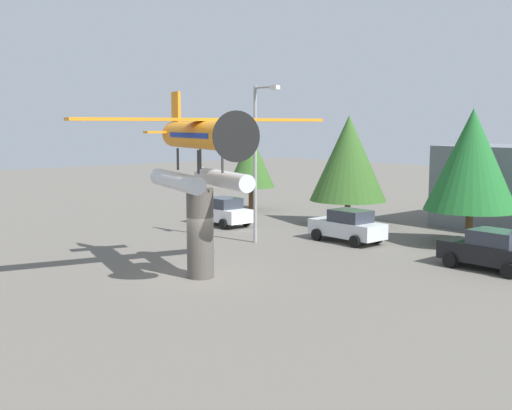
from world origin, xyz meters
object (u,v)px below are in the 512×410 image
at_px(car_near_white, 222,211).
at_px(streetlight_primary, 258,153).
at_px(tree_east, 348,158).
at_px(display_pedestal, 200,233).
at_px(tree_west, 251,161).
at_px(floatplane_monument, 200,147).
at_px(car_far_black, 491,250).
at_px(car_mid_silver, 348,226).
at_px(tree_center_back, 472,160).

bearing_deg(car_near_white, streetlight_primary, 159.82).
bearing_deg(tree_east, car_near_white, -128.11).
height_order(display_pedestal, tree_west, tree_west).
distance_m(floatplane_monument, streetlight_primary, 8.08).
bearing_deg(tree_west, streetlight_primary, -38.61).
relative_size(display_pedestal, car_far_black, 0.87).
bearing_deg(tree_east, display_pedestal, -70.70).
height_order(display_pedestal, floatplane_monument, floatplane_monument).
bearing_deg(floatplane_monument, streetlight_primary, 137.39).
bearing_deg(streetlight_primary, car_near_white, 159.82).
distance_m(car_near_white, tree_west, 7.88).
relative_size(car_mid_silver, tree_west, 0.75).
distance_m(display_pedestal, streetlight_primary, 8.49).
bearing_deg(tree_center_back, car_far_black, -50.04).
xyz_separation_m(car_near_white, car_far_black, (17.28, 1.34, 0.00)).
distance_m(streetlight_primary, tree_east, 8.50).
height_order(car_near_white, car_far_black, same).
relative_size(streetlight_primary, tree_west, 1.47).
height_order(car_mid_silver, car_far_black, same).
bearing_deg(display_pedestal, tree_center_back, 76.73).
distance_m(car_mid_silver, tree_west, 14.17).
relative_size(car_far_black, tree_center_back, 0.59).
distance_m(tree_west, tree_east, 9.20).
xyz_separation_m(display_pedestal, car_mid_silver, (-1.29, 10.56, -0.95)).
xyz_separation_m(floatplane_monument, tree_east, (-5.43, 15.18, -1.15)).
height_order(display_pedestal, car_near_white, display_pedestal).
relative_size(car_near_white, car_mid_silver, 1.00).
bearing_deg(tree_west, tree_center_back, -1.00).
distance_m(car_far_black, tree_center_back, 6.70).
height_order(streetlight_primary, tree_east, streetlight_primary).
bearing_deg(tree_east, tree_west, -178.59).
height_order(display_pedestal, car_mid_silver, display_pedestal).
height_order(floatplane_monument, car_far_black, floatplane_monument).
distance_m(car_mid_silver, tree_center_back, 7.19).
height_order(floatplane_monument, tree_east, floatplane_monument).
height_order(display_pedestal, car_far_black, display_pedestal).
distance_m(floatplane_monument, tree_east, 16.17).
distance_m(display_pedestal, floatplane_monument, 3.51).
distance_m(tree_west, tree_center_back, 17.96).
xyz_separation_m(tree_west, tree_center_back, (17.93, -0.31, 0.82)).
height_order(car_near_white, streetlight_primary, streetlight_primary).
bearing_deg(tree_west, display_pedestal, -45.85).
xyz_separation_m(display_pedestal, floatplane_monument, (0.13, -0.03, 3.50)).
bearing_deg(streetlight_primary, tree_west, 141.39).
bearing_deg(car_mid_silver, car_near_white, 10.42).
height_order(car_mid_silver, tree_west, tree_west).
distance_m(display_pedestal, tree_east, 16.22).
relative_size(car_far_black, tree_east, 0.61).
bearing_deg(display_pedestal, floatplane_monument, -14.59).
bearing_deg(floatplane_monument, car_near_white, 153.61).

